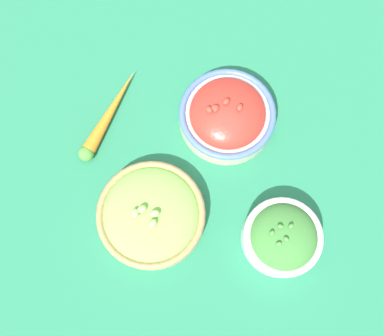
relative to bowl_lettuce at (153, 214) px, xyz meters
name	(u,v)px	position (x,y,z in m)	size (l,w,h in m)	color
ground_plane	(192,172)	(-0.07, -0.08, -0.02)	(3.00, 3.00, 0.00)	#23704C
bowl_lettuce	(153,214)	(0.00, 0.00, 0.00)	(0.18, 0.18, 0.06)	beige
bowl_cherry_tomatoes	(229,115)	(-0.14, -0.18, 0.00)	(0.17, 0.17, 0.07)	beige
bowl_broccoli	(285,237)	(-0.22, 0.04, 0.01)	(0.13, 0.13, 0.07)	white
loose_carrot	(110,116)	(0.08, -0.18, -0.01)	(0.11, 0.18, 0.03)	orange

